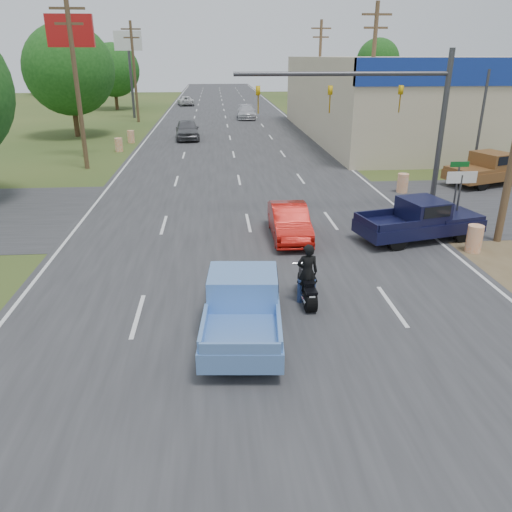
{
  "coord_description": "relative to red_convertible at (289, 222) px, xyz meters",
  "views": [
    {
      "loc": [
        -1.33,
        -4.38,
        6.69
      ],
      "look_at": [
        -0.24,
        8.98,
        1.3
      ],
      "focal_mm": 35.0,
      "sensor_mm": 36.0,
      "label": 1
    }
  ],
  "objects": [
    {
      "name": "main_road",
      "position": [
        -1.48,
        25.98,
        -0.64
      ],
      "size": [
        15.0,
        180.0,
        0.02
      ],
      "primitive_type": "cube",
      "color": "#2D2D30",
      "rests_on": "ground"
    },
    {
      "name": "cross_road",
      "position": [
        -1.48,
        3.98,
        -0.64
      ],
      "size": [
        120.0,
        10.0,
        0.02
      ],
      "primitive_type": "cube",
      "color": "#2D2D30",
      "rests_on": "ground"
    },
    {
      "name": "utility_pole_2",
      "position": [
        8.02,
        16.98,
        4.67
      ],
      "size": [
        2.0,
        0.28,
        10.0
      ],
      "color": "#4C3823",
      "rests_on": "ground"
    },
    {
      "name": "utility_pole_3",
      "position": [
        8.02,
        34.98,
        4.67
      ],
      "size": [
        2.0,
        0.28,
        10.0
      ],
      "color": "#4C3823",
      "rests_on": "ground"
    },
    {
      "name": "utility_pole_5",
      "position": [
        -10.98,
        13.98,
        4.67
      ],
      "size": [
        2.0,
        0.28,
        10.0
      ],
      "color": "#4C3823",
      "rests_on": "ground"
    },
    {
      "name": "utility_pole_6",
      "position": [
        -10.98,
        37.98,
        4.67
      ],
      "size": [
        2.0,
        0.28,
        10.0
      ],
      "color": "#4C3823",
      "rests_on": "ground"
    },
    {
      "name": "tree_1",
      "position": [
        -14.98,
        27.98,
        4.92
      ],
      "size": [
        7.56,
        7.56,
        9.36
      ],
      "color": "#422D19",
      "rests_on": "ground"
    },
    {
      "name": "tree_2",
      "position": [
        -15.68,
        51.98,
        4.3
      ],
      "size": [
        6.72,
        6.72,
        8.32
      ],
      "color": "#422D19",
      "rests_on": "ground"
    },
    {
      "name": "tree_5",
      "position": [
        28.52,
        80.98,
        5.23
      ],
      "size": [
        7.98,
        7.98,
        9.88
      ],
      "color": "#422D19",
      "rests_on": "ground"
    },
    {
      "name": "tree_6",
      "position": [
        -31.48,
        80.98,
        5.85
      ],
      "size": [
        8.82,
        8.82,
        10.92
      ],
      "color": "#422D19",
      "rests_on": "ground"
    },
    {
      "name": "barrel_0",
      "position": [
        6.52,
        -2.02,
        -0.15
      ],
      "size": [
        0.56,
        0.56,
        1.0
      ],
      "primitive_type": "cylinder",
      "color": "orange",
      "rests_on": "ground"
    },
    {
      "name": "barrel_1",
      "position": [
        6.92,
        6.48,
        -0.15
      ],
      "size": [
        0.56,
        0.56,
        1.0
      ],
      "primitive_type": "cylinder",
      "color": "orange",
      "rests_on": "ground"
    },
    {
      "name": "barrel_2",
      "position": [
        -9.98,
        19.98,
        -0.15
      ],
      "size": [
        0.56,
        0.56,
        1.0
      ],
      "primitive_type": "cylinder",
      "color": "orange",
      "rests_on": "ground"
    },
    {
      "name": "barrel_3",
      "position": [
        -9.68,
        23.98,
        -0.15
      ],
      "size": [
        0.56,
        0.56,
        1.0
      ],
      "primitive_type": "cylinder",
      "color": "orange",
      "rests_on": "ground"
    },
    {
      "name": "pole_sign_left_near",
      "position": [
        -11.98,
        17.98,
        6.52
      ],
      "size": [
        3.0,
        0.35,
        9.2
      ],
      "color": "#3F3F44",
      "rests_on": "ground"
    },
    {
      "name": "pole_sign_left_far",
      "position": [
        -11.98,
        41.98,
        6.52
      ],
      "size": [
        3.0,
        0.35,
        9.2
      ],
      "color": "#3F3F44",
      "rests_on": "ground"
    },
    {
      "name": "lane_sign",
      "position": [
        6.72,
        -0.02,
        1.25
      ],
      "size": [
        1.2,
        0.08,
        2.52
      ],
      "color": "#3F3F44",
      "rests_on": "ground"
    },
    {
      "name": "street_name_sign",
      "position": [
        7.32,
        1.48,
        0.96
      ],
      "size": [
        0.8,
        0.08,
        2.61
      ],
      "color": "#3F3F44",
      "rests_on": "ground"
    },
    {
      "name": "signal_mast",
      "position": [
        4.35,
        2.98,
        4.15
      ],
      "size": [
        9.12,
        0.4,
        7.0
      ],
      "color": "#3F3F44",
      "rests_on": "ground"
    },
    {
      "name": "red_convertible",
      "position": [
        0.0,
        0.0,
        0.0
      ],
      "size": [
        1.42,
        3.97,
        1.3
      ],
      "primitive_type": "imported",
      "rotation": [
        0.0,
        0.0,
        -0.01
      ],
      "color": "#9B0C07",
      "rests_on": "ground"
    },
    {
      "name": "motorcycle",
      "position": [
        -0.29,
        -5.6,
        -0.21
      ],
      "size": [
        0.6,
        1.95,
        0.99
      ],
      "rotation": [
        0.0,
        0.0,
        0.03
      ],
      "color": "black",
      "rests_on": "ground"
    },
    {
      "name": "rider",
      "position": [
        -0.29,
        -5.56,
        0.2
      ],
      "size": [
        0.63,
        0.43,
        1.71
      ],
      "primitive_type": "imported",
      "rotation": [
        0.0,
        0.0,
        3.17
      ],
      "color": "black",
      "rests_on": "ground"
    },
    {
      "name": "blue_pickup",
      "position": [
        -2.21,
        -6.9,
        0.17
      ],
      "size": [
        2.27,
        5.03,
        1.62
      ],
      "rotation": [
        0.0,
        0.0,
        -0.08
      ],
      "color": "black",
      "rests_on": "ground"
    },
    {
      "name": "navy_pickup",
      "position": [
        5.1,
        -0.56,
        0.16
      ],
      "size": [
        5.13,
        2.96,
        1.6
      ],
      "rotation": [
        0.0,
        0.0,
        -1.33
      ],
      "color": "black",
      "rests_on": "ground"
    },
    {
      "name": "brown_pickup",
      "position": [
        12.36,
        7.85,
        0.24
      ],
      "size": [
        5.73,
        3.76,
        1.78
      ],
      "rotation": [
        0.0,
        0.0,
        1.92
      ],
      "color": "black",
      "rests_on": "ground"
    },
    {
      "name": "distant_car_grey",
      "position": [
        -5.13,
        25.48,
        0.17
      ],
      "size": [
        2.28,
        4.95,
        1.64
      ],
      "primitive_type": "imported",
      "rotation": [
        0.0,
        0.0,
        0.07
      ],
      "color": "#535358",
      "rests_on": "ground"
    },
    {
      "name": "distant_car_silver",
      "position": [
        0.85,
        40.06,
        0.08
      ],
      "size": [
        2.15,
        5.1,
        1.47
      ],
      "primitive_type": "imported",
      "rotation": [
        0.0,
        0.0,
        -0.02
      ],
      "color": "silver",
      "rests_on": "ground"
    },
    {
      "name": "distant_car_white",
      "position": [
        -6.84,
        57.26,
        -0.03
      ],
      "size": [
        2.76,
        4.73,
        1.24
      ],
      "primitive_type": "imported",
      "rotation": [
        0.0,
        0.0,
        3.31
      ],
      "color": "silver",
      "rests_on": "ground"
    }
  ]
}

